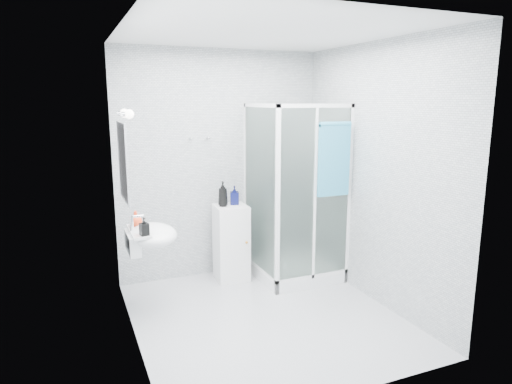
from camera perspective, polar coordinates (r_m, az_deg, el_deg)
name	(u,v)px	position (r m, az deg, el deg)	size (l,w,h in m)	color
room	(266,183)	(4.11, 1.25, 1.11)	(2.40, 2.60, 2.60)	silver
shower_enclosure	(292,241)	(5.27, 4.48, -6.16)	(0.90, 0.95, 2.00)	white
wall_basin	(149,236)	(4.37, -13.19, -5.35)	(0.46, 0.56, 0.35)	white
mirror	(123,162)	(4.20, -16.30, 3.64)	(0.02, 0.60, 0.70)	white
vanity_lights	(126,114)	(4.17, -15.94, 9.40)	(0.10, 0.40, 0.08)	silver
wall_hooks	(200,138)	(5.16, -7.04, 6.71)	(0.23, 0.06, 0.03)	silver
storage_cabinet	(231,243)	(5.26, -3.10, -6.34)	(0.38, 0.40, 0.87)	white
hand_towel	(334,157)	(4.85, 9.74, 4.28)	(0.37, 0.05, 0.78)	teal
shampoo_bottle_a	(223,194)	(5.09, -4.16, -0.24)	(0.11, 0.11, 0.28)	black
shampoo_bottle_b	(234,195)	(5.18, -2.71, -0.40)	(0.10, 0.10, 0.21)	#0A0E3F
soap_dispenser_orange	(136,219)	(4.44, -14.80, -3.26)	(0.12, 0.12, 0.15)	#F7451D
soap_dispenser_black	(144,226)	(4.14, -13.81, -4.21)	(0.07, 0.07, 0.16)	black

